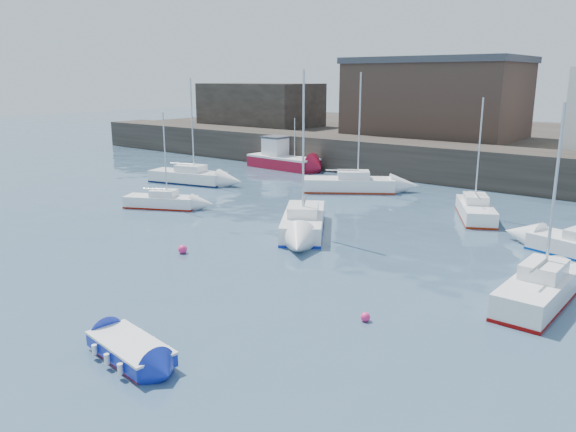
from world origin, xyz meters
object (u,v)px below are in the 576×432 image
Objects in this scene: sailboat_a at (161,201)px; buoy_near at (183,253)px; buoy_mid at (365,321)px; blue_dinghy at (130,350)px; sailboat_h at (349,184)px; sailboat_c at (540,289)px; fishing_boat at (282,158)px; sailboat_f at (476,210)px; sailboat_b at (304,221)px; buoy_far at (318,230)px; sailboat_e at (188,176)px.

buoy_near is at bearing -33.75° from sailboat_a.
buoy_mid is at bearing -6.70° from buoy_near.
sailboat_h is at bearing 108.42° from blue_dinghy.
blue_dinghy is 7.67× the size of buoy_near.
sailboat_a is 0.83× the size of sailboat_c.
sailboat_f is (21.83, -7.91, -0.42)m from fishing_boat.
sailboat_a is 0.71× the size of sailboat_h.
sailboat_h is at bearing 141.12° from sailboat_c.
sailboat_h is at bearing 60.93° from sailboat_a.
blue_dinghy is 0.46× the size of sailboat_f.
fishing_boat is 0.84× the size of sailboat_b.
sailboat_c reaches higher than buoy_far.
sailboat_f reaches higher than buoy_near.
sailboat_a is at bearing 160.24° from buoy_mid.
blue_dinghy is 16.51m from buoy_far.
sailboat_b is at bearing -132.13° from buoy_far.
fishing_boat is 35.15m from buoy_mid.
sailboat_f is at bearing 54.68° from buoy_far.
blue_dinghy is at bearing -41.83° from sailboat_a.
sailboat_c is 1.04× the size of sailboat_f.
sailboat_b is at bearing -70.16° from sailboat_h.
buoy_mid is (11.24, -1.32, 0.00)m from buoy_near.
sailboat_c is (24.47, -1.64, 0.14)m from sailboat_a.
sailboat_h is at bearing -26.88° from fishing_boat.
buoy_near is at bearing -107.40° from sailboat_b.
buoy_near is (14.23, -13.14, -0.55)m from sailboat_e.
sailboat_f is at bearing -11.84° from sailboat_h.
sailboat_b reaches higher than buoy_mid.
blue_dinghy is at bearing -94.12° from sailboat_f.
buoy_near is at bearing -118.51° from sailboat_f.
sailboat_h is at bearing 95.79° from buoy_near.
buoy_near is (8.81, -5.88, -0.44)m from sailboat_a.
sailboat_e is 18.51× the size of buoy_far.
sailboat_c is 13.35m from buoy_far.
buoy_far is at bearing -45.96° from fishing_boat.
sailboat_e is at bearing -157.07° from sailboat_h.
buoy_far reaches higher than buoy_near.
sailboat_h is 25.48× the size of buoy_mid.
sailboat_a reaches higher than buoy_mid.
sailboat_e is (-5.42, 7.26, 0.11)m from sailboat_a.
sailboat_h is 11.67m from buoy_far.
blue_dinghy is 30.16m from sailboat_e.
sailboat_c is at bearing 55.35° from blue_dinghy.
sailboat_b is 12.02m from sailboat_h.
sailboat_h is (-17.52, 14.13, -0.01)m from sailboat_c.
fishing_boat reaches higher than blue_dinghy.
sailboat_b is at bearing 168.14° from sailboat_c.
sailboat_e is (-29.89, 8.90, -0.03)m from sailboat_c.
fishing_boat is at bearing 153.12° from sailboat_h.
sailboat_c is at bearing -38.88° from sailboat_h.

